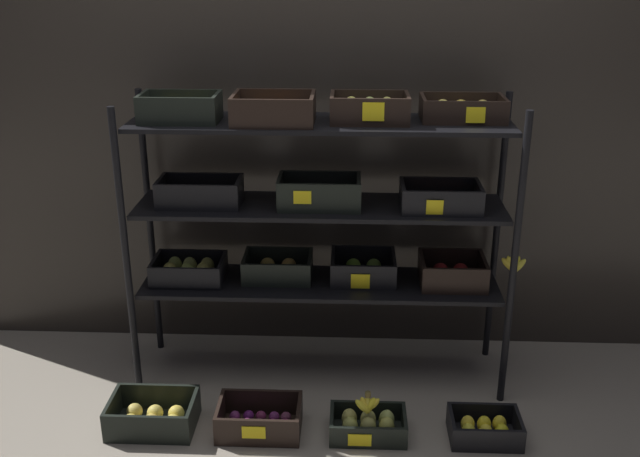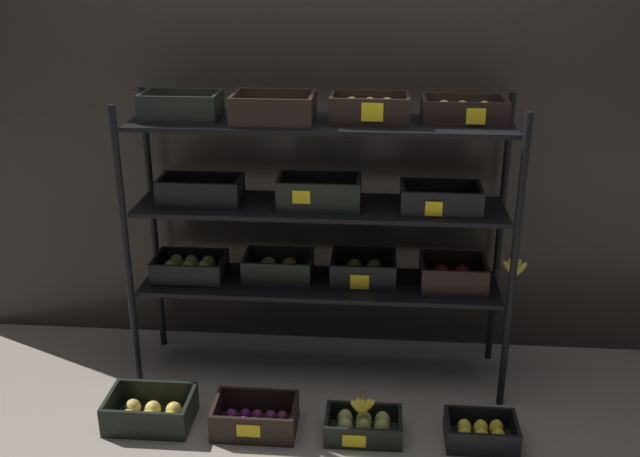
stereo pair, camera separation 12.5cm
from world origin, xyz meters
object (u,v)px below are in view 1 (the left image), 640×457
at_px(crate_ground_plum, 259,422).
at_px(banana_bunch_loose, 368,405).
at_px(crate_ground_lemon, 485,429).
at_px(crate_ground_apple_gold, 153,417).
at_px(display_rack, 320,201).
at_px(crate_ground_pear, 368,425).

xyz_separation_m(crate_ground_plum, banana_bunch_loose, (0.47, -0.01, 0.11)).
bearing_deg(crate_ground_lemon, crate_ground_apple_gold, 179.20).
xyz_separation_m(display_rack, banana_bunch_loose, (0.22, -0.50, -0.75)).
height_order(crate_ground_apple_gold, banana_bunch_loose, banana_bunch_loose).
height_order(crate_ground_pear, banana_bunch_loose, banana_bunch_loose).
relative_size(crate_ground_pear, crate_ground_lemon, 1.09).
distance_m(crate_ground_apple_gold, crate_ground_plum, 0.47).
bearing_deg(display_rack, crate_ground_lemon, -34.46).
height_order(crate_ground_apple_gold, crate_ground_plum, crate_ground_apple_gold).
bearing_deg(crate_ground_pear, banana_bunch_loose, -142.41).
height_order(display_rack, crate_ground_apple_gold, display_rack).
distance_m(crate_ground_apple_gold, crate_ground_lemon, 1.45).
bearing_deg(crate_ground_apple_gold, crate_ground_lemon, -0.80).
relative_size(crate_ground_apple_gold, banana_bunch_loose, 3.00).
bearing_deg(crate_ground_lemon, crate_ground_plum, 179.36).
relative_size(crate_ground_apple_gold, crate_ground_pear, 1.13).
bearing_deg(crate_ground_lemon, display_rack, 145.54).
height_order(crate_ground_plum, crate_ground_lemon, crate_ground_plum).
distance_m(display_rack, crate_ground_apple_gold, 1.21).
relative_size(display_rack, crate_ground_pear, 5.53).
bearing_deg(crate_ground_apple_gold, banana_bunch_loose, -1.18).
distance_m(display_rack, crate_ground_lemon, 1.23).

